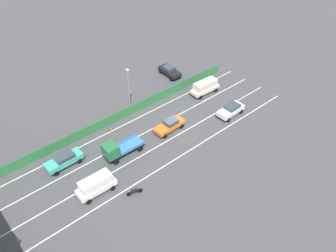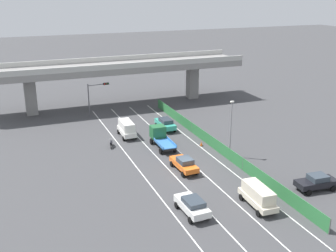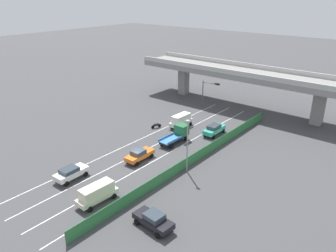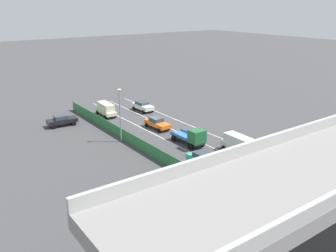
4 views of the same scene
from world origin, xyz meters
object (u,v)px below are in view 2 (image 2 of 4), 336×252
object	(u,v)px
traffic_light	(96,93)
street_lamp	(231,123)
car_hatchback_white	(192,205)
car_taxi_orange	(184,164)
car_van_white	(127,128)
car_taxi_teal	(165,123)
motorcycle	(111,144)
traffic_cone	(201,144)
flatbed_truck_blue	(160,136)
parked_sedan_dark	(317,182)
car_van_cream	(258,195)

from	to	relation	value
traffic_light	street_lamp	world-z (taller)	street_lamp
car_hatchback_white	car_taxi_orange	xyz separation A→B (m)	(3.19, 9.14, -0.03)
car_hatchback_white	street_lamp	world-z (taller)	street_lamp
car_van_white	car_taxi_teal	bearing A→B (deg)	7.49
motorcycle	traffic_light	distance (m)	14.90
car_taxi_orange	car_hatchback_white	bearing A→B (deg)	-109.27
motorcycle	traffic_cone	distance (m)	12.11
car_taxi_teal	flatbed_truck_blue	bearing A→B (deg)	-117.66
motorcycle	traffic_cone	size ratio (longest dim) A/B	3.08
car_taxi_teal	traffic_light	size ratio (longest dim) A/B	0.84
car_van_white	car_taxi_orange	world-z (taller)	car_van_white
car_taxi_orange	motorcycle	distance (m)	12.11
street_lamp	traffic_cone	distance (m)	6.45
flatbed_truck_blue	parked_sedan_dark	bearing A→B (deg)	-59.07
car_taxi_teal	car_van_white	distance (m)	6.33
car_hatchback_white	traffic_light	xyz separation A→B (m)	(-1.62, 34.06, 3.03)
car_van_white	motorcycle	xyz separation A→B (m)	(-3.06, -3.11, -0.82)
car_van_white	motorcycle	bearing A→B (deg)	-134.51
traffic_light	car_van_cream	bearing A→B (deg)	-77.02
parked_sedan_dark	street_lamp	xyz separation A→B (m)	(-4.07, 11.19, 3.52)
motorcycle	parked_sedan_dark	bearing A→B (deg)	-49.43
car_taxi_orange	traffic_light	bearing A→B (deg)	100.94
car_van_cream	car_van_white	bearing A→B (deg)	104.73
car_taxi_teal	car_van_cream	size ratio (longest dim) A/B	0.95
parked_sedan_dark	traffic_cone	bearing A→B (deg)	109.86
car_hatchback_white	car_taxi_teal	bearing A→B (deg)	74.62
traffic_cone	motorcycle	bearing A→B (deg)	160.06
traffic_light	flatbed_truck_blue	bearing A→B (deg)	-72.80
car_taxi_teal	flatbed_truck_blue	xyz separation A→B (m)	(-3.05, -5.82, 0.32)
car_van_cream	motorcycle	bearing A→B (deg)	114.21
parked_sedan_dark	car_taxi_teal	bearing A→B (deg)	108.04
car_van_cream	car_taxi_teal	bearing A→B (deg)	90.01
car_taxi_teal	street_lamp	world-z (taller)	street_lamp
car_van_white	car_van_cream	bearing A→B (deg)	-75.27
car_van_white	street_lamp	size ratio (longest dim) A/B	0.63
car_van_cream	flatbed_truck_blue	bearing A→B (deg)	99.21
parked_sedan_dark	car_taxi_orange	bearing A→B (deg)	139.39
traffic_cone	parked_sedan_dark	bearing A→B (deg)	-70.14
car_taxi_teal	traffic_cone	bearing A→B (deg)	-75.66
flatbed_truck_blue	traffic_cone	distance (m)	5.67
car_taxi_teal	car_taxi_orange	world-z (taller)	car_taxi_teal
car_taxi_orange	traffic_light	xyz separation A→B (m)	(-4.82, 24.92, 3.06)
car_hatchback_white	traffic_cone	size ratio (longest dim) A/B	7.23
flatbed_truck_blue	street_lamp	xyz separation A→B (m)	(6.77, -6.90, 3.16)
car_taxi_teal	car_hatchback_white	world-z (taller)	car_taxi_teal
car_hatchback_white	traffic_cone	distance (m)	17.70
flatbed_truck_blue	traffic_light	bearing A→B (deg)	107.20
car_van_white	parked_sedan_dark	bearing A→B (deg)	-58.67
car_taxi_orange	motorcycle	world-z (taller)	car_taxi_orange
car_van_white	car_taxi_orange	xyz separation A→B (m)	(2.98, -13.60, -0.38)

